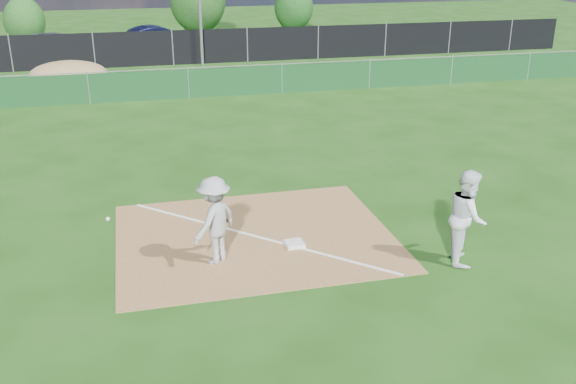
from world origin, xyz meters
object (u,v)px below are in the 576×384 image
object	(u,v)px
car_mid	(158,39)
tree_left	(24,21)
car_right	(247,40)
runner	(467,217)
tree_mid	(198,1)
first_base	(294,244)
car_left	(54,45)
play_at_first	(214,220)
tree_right	(294,8)

from	to	relation	value
car_mid	tree_left	size ratio (longest dim) A/B	1.54
car_right	car_mid	bearing A→B (deg)	90.14
runner	tree_mid	distance (m)	35.57
first_base	runner	world-z (taller)	runner
runner	car_left	bearing A→B (deg)	42.08
car_left	car_mid	size ratio (longest dim) A/B	0.97
car_left	car_mid	distance (m)	5.87
car_right	tree_left	world-z (taller)	tree_left
first_base	car_left	xyz separation A→B (m)	(-6.98, 26.28, 0.70)
car_right	car_left	bearing A→B (deg)	99.20
car_left	tree_mid	distance (m)	11.96
car_mid	car_right	distance (m)	5.26
first_base	car_left	size ratio (longest dim) A/B	0.09
first_base	tree_left	xyz separation A→B (m)	(-9.10, 31.67, 1.46)
car_left	car_mid	bearing A→B (deg)	-65.64
first_base	car_mid	xyz separation A→B (m)	(-1.22, 27.37, 0.70)
runner	play_at_first	bearing A→B (deg)	98.69
play_at_first	car_left	bearing A→B (deg)	101.16
tree_left	tree_right	size ratio (longest dim) A/B	0.90
first_base	play_at_first	world-z (taller)	play_at_first
car_mid	tree_mid	bearing A→B (deg)	-42.34
car_left	tree_right	xyz separation A→B (m)	(15.80, 7.79, 0.92)
runner	tree_right	size ratio (longest dim) A/B	0.60
play_at_first	tree_mid	world-z (taller)	tree_mid
car_right	tree_mid	world-z (taller)	tree_mid
car_right	tree_left	bearing A→B (deg)	76.09
car_right	tree_right	bearing A→B (deg)	-26.94
first_base	car_left	distance (m)	27.20
first_base	tree_left	world-z (taller)	tree_left
car_mid	car_right	xyz separation A→B (m)	(5.23, -0.58, -0.15)
play_at_first	car_mid	size ratio (longest dim) A/B	0.60
first_base	runner	size ratio (longest dim) A/B	0.20
first_base	tree_right	bearing A→B (deg)	75.49
tree_left	first_base	bearing A→B (deg)	-73.97
first_base	car_mid	size ratio (longest dim) A/B	0.09
runner	first_base	bearing A→B (deg)	87.25
car_mid	first_base	bearing A→B (deg)	165.68
car_mid	tree_right	size ratio (longest dim) A/B	1.39
tree_left	tree_right	distance (m)	18.08
tree_right	car_mid	bearing A→B (deg)	-146.31
play_at_first	car_right	world-z (taller)	play_at_first
play_at_first	car_left	size ratio (longest dim) A/B	0.61
tree_left	car_right	bearing A→B (deg)	-20.43
tree_mid	tree_right	xyz separation A→B (m)	(6.85, 0.01, -0.65)
play_at_first	tree_left	bearing A→B (deg)	102.97
car_left	runner	bearing A→B (deg)	-146.29
runner	tree_right	bearing A→B (deg)	12.95
car_right	tree_mid	xyz separation A→B (m)	(-2.05, 7.26, 1.73)
car_left	tree_mid	bearing A→B (deg)	-35.42
tree_left	tree_mid	bearing A→B (deg)	12.13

